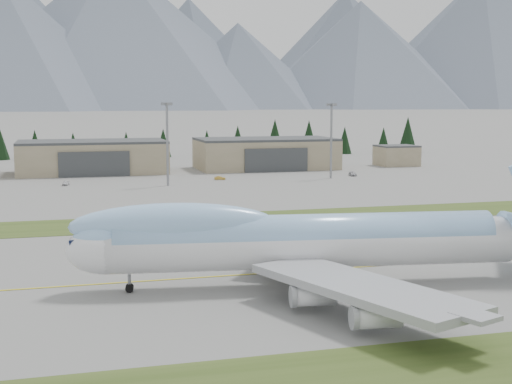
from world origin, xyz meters
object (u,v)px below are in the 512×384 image
object	(u,v)px
hangar_right	(266,153)
service_vehicle_a	(66,185)
hangar_center	(92,157)
boeing_747_freighter	(308,240)
service_vehicle_b	(220,180)
service_vehicle_c	(353,176)

from	to	relation	value
hangar_right	service_vehicle_a	size ratio (longest dim) A/B	12.25
hangar_center	hangar_right	world-z (taller)	same
hangar_right	boeing_747_freighter	bearing A→B (deg)	-104.07
service_vehicle_b	service_vehicle_c	distance (m)	43.61
service_vehicle_c	hangar_right	bearing A→B (deg)	130.63
hangar_center	hangar_right	xyz separation A→B (m)	(60.00, 0.00, 0.00)
boeing_747_freighter	service_vehicle_c	size ratio (longest dim) A/B	15.29
service_vehicle_b	hangar_center	bearing A→B (deg)	60.08
service_vehicle_c	boeing_747_freighter	bearing A→B (deg)	-106.85
hangar_center	service_vehicle_b	world-z (taller)	hangar_center
service_vehicle_c	service_vehicle_a	bearing A→B (deg)	-169.74
service_vehicle_a	hangar_right	bearing A→B (deg)	37.06
boeing_747_freighter	hangar_right	distance (m)	162.55
boeing_747_freighter	hangar_center	size ratio (longest dim) A/B	1.45
service_vehicle_a	service_vehicle_b	size ratio (longest dim) A/B	1.14
hangar_center	service_vehicle_a	distance (m)	36.07
service_vehicle_a	service_vehicle_b	distance (m)	45.35
boeing_747_freighter	hangar_right	bearing A→B (deg)	83.51
boeing_747_freighter	hangar_center	xyz separation A→B (m)	(-20.48, 157.67, -0.63)
service_vehicle_b	boeing_747_freighter	bearing A→B (deg)	-175.64
boeing_747_freighter	service_vehicle_a	xyz separation A→B (m)	(-29.43, 123.16, -6.02)
hangar_right	service_vehicle_b	xyz separation A→B (m)	(-23.67, -32.11, -5.39)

